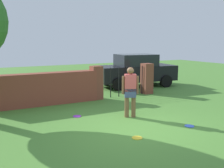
# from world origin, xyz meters

# --- Properties ---
(ground_plane) EXTENTS (40.00, 40.00, 0.00)m
(ground_plane) POSITION_xyz_m (0.00, 0.00, 0.00)
(ground_plane) COLOR #4C8433
(brick_wall) EXTENTS (4.29, 0.50, 1.24)m
(brick_wall) POSITION_xyz_m (-1.50, 4.03, 0.62)
(brick_wall) COLOR brown
(brick_wall) RESTS_ON ground
(person) EXTENTS (0.49, 0.36, 1.62)m
(person) POSITION_xyz_m (0.53, 1.04, 0.90)
(person) COLOR brown
(person) RESTS_ON ground
(fence_gate) EXTENTS (3.03, 0.44, 1.40)m
(fence_gate) POSITION_xyz_m (2.04, 4.03, 0.70)
(fence_gate) COLOR brown
(fence_gate) RESTS_ON ground
(car) EXTENTS (4.38, 2.32, 1.72)m
(car) POSITION_xyz_m (3.98, 5.96, 0.86)
(car) COLOR black
(car) RESTS_ON ground
(frisbee_blue) EXTENTS (0.27, 0.27, 0.02)m
(frisbee_blue) POSITION_xyz_m (1.52, -0.61, 0.01)
(frisbee_blue) COLOR blue
(frisbee_blue) RESTS_ON ground
(frisbee_yellow) EXTENTS (0.27, 0.27, 0.02)m
(frisbee_yellow) POSITION_xyz_m (-0.35, -0.70, 0.01)
(frisbee_yellow) COLOR yellow
(frisbee_yellow) RESTS_ON ground
(frisbee_purple) EXTENTS (0.27, 0.27, 0.02)m
(frisbee_purple) POSITION_xyz_m (-0.96, 1.91, 0.01)
(frisbee_purple) COLOR purple
(frisbee_purple) RESTS_ON ground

